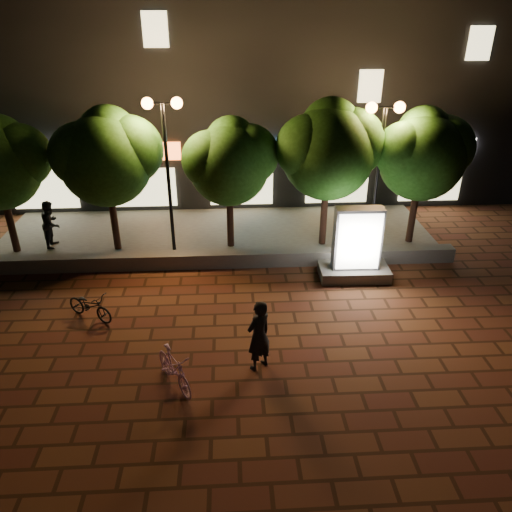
{
  "coord_description": "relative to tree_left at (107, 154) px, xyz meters",
  "views": [
    {
      "loc": [
        0.49,
        -10.47,
        7.73
      ],
      "look_at": [
        1.18,
        1.5,
        1.61
      ],
      "focal_mm": 34.41,
      "sensor_mm": 36.0,
      "label": 1
    }
  ],
  "objects": [
    {
      "name": "retaining_wall",
      "position": [
        3.45,
        -1.46,
        -3.19
      ],
      "size": [
        16.0,
        0.45,
        0.5
      ],
      "primitive_type": "cube",
      "color": "slate",
      "rests_on": "ground"
    },
    {
      "name": "ad_kiosk",
      "position": [
        7.83,
        -2.47,
        -2.49
      ],
      "size": [
        2.21,
        1.14,
        2.37
      ],
      "color": "slate",
      "rests_on": "ground"
    },
    {
      "name": "scooter_pink",
      "position": [
        2.6,
        -7.21,
        -2.96
      ],
      "size": [
        1.22,
        1.61,
        0.97
      ],
      "primitive_type": "imported",
      "rotation": [
        0.0,
        0.0,
        0.55
      ],
      "color": "#C284B3",
      "rests_on": "ground"
    },
    {
      "name": "scooter_parked",
      "position": [
        0.03,
        -4.33,
        -3.04
      ],
      "size": [
        1.6,
        1.26,
        0.81
      ],
      "primitive_type": "imported",
      "rotation": [
        0.0,
        0.0,
        1.02
      ],
      "color": "black",
      "rests_on": "ground"
    },
    {
      "name": "tree_mid",
      "position": [
        4.0,
        -0.0,
        -0.23
      ],
      "size": [
        3.24,
        2.7,
        4.5
      ],
      "color": "black",
      "rests_on": "sidewalk"
    },
    {
      "name": "street_lamp_right",
      "position": [
        8.95,
        -0.26,
        0.45
      ],
      "size": [
        1.26,
        0.36,
        4.98
      ],
      "color": "black",
      "rests_on": "sidewalk"
    },
    {
      "name": "rider",
      "position": [
        4.54,
        -6.66,
        -2.53
      ],
      "size": [
        0.8,
        0.76,
        1.84
      ],
      "primitive_type": "imported",
      "rotation": [
        0.0,
        0.0,
        3.8
      ],
      "color": "black",
      "rests_on": "ground"
    },
    {
      "name": "pedestrian",
      "position": [
        -2.34,
        0.3,
        -2.52
      ],
      "size": [
        0.65,
        0.83,
        1.68
      ],
      "primitive_type": "imported",
      "rotation": [
        0.0,
        0.0,
        1.55
      ],
      "color": "black",
      "rests_on": "sidewalk"
    },
    {
      "name": "tree_right",
      "position": [
        7.3,
        0.0,
        0.12
      ],
      "size": [
        3.72,
        3.1,
        5.07
      ],
      "color": "black",
      "rests_on": "sidewalk"
    },
    {
      "name": "street_lamp_left",
      "position": [
        1.95,
        -0.26,
        0.58
      ],
      "size": [
        1.26,
        0.36,
        5.18
      ],
      "color": "black",
      "rests_on": "sidewalk"
    },
    {
      "name": "sidewalk",
      "position": [
        3.45,
        1.04,
        -3.4
      ],
      "size": [
        16.0,
        5.0,
        0.08
      ],
      "primitive_type": "cube",
      "color": "slate",
      "rests_on": "ground"
    },
    {
      "name": "ground",
      "position": [
        3.45,
        -5.46,
        -3.44
      ],
      "size": [
        80.0,
        80.0,
        0.0
      ],
      "primitive_type": "plane",
      "color": "brown",
      "rests_on": "ground"
    },
    {
      "name": "tree_far_right",
      "position": [
        10.5,
        -0.0,
        -0.08
      ],
      "size": [
        3.48,
        2.9,
        4.76
      ],
      "color": "black",
      "rests_on": "sidewalk"
    },
    {
      "name": "building_block",
      "position": [
        3.44,
        7.53,
        1.55
      ],
      "size": [
        28.0,
        8.12,
        11.3
      ],
      "color": "black",
      "rests_on": "ground"
    },
    {
      "name": "tree_left",
      "position": [
        0.0,
        0.0,
        0.0
      ],
      "size": [
        3.6,
        3.0,
        4.89
      ],
      "color": "black",
      "rests_on": "sidewalk"
    }
  ]
}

